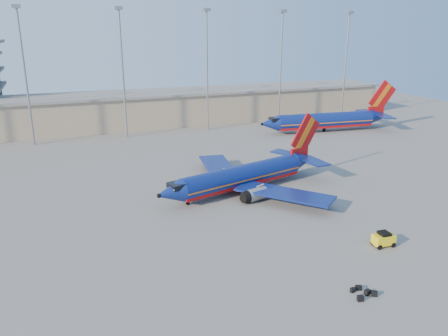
# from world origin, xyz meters

# --- Properties ---
(ground) EXTENTS (220.00, 220.00, 0.00)m
(ground) POSITION_xyz_m (0.00, 0.00, 0.00)
(ground) COLOR slate
(ground) RESTS_ON ground
(terminal_building) EXTENTS (122.00, 16.00, 8.50)m
(terminal_building) POSITION_xyz_m (10.00, 58.00, 4.32)
(terminal_building) COLOR gray
(terminal_building) RESTS_ON ground
(light_mast_row) EXTENTS (101.60, 1.60, 28.65)m
(light_mast_row) POSITION_xyz_m (5.00, 46.00, 17.55)
(light_mast_row) COLOR gray
(light_mast_row) RESTS_ON ground
(aircraft_main) EXTENTS (30.75, 29.19, 10.63)m
(aircraft_main) POSITION_xyz_m (5.87, 3.26, 2.27)
(aircraft_main) COLOR navy
(aircraft_main) RESTS_ON ground
(aircraft_second) EXTENTS (35.70, 13.84, 12.10)m
(aircraft_second) POSITION_xyz_m (41.88, 33.60, 2.78)
(aircraft_second) COLOR navy
(aircraft_second) RESTS_ON ground
(baggage_tug) EXTENTS (2.53, 1.66, 1.74)m
(baggage_tug) POSITION_xyz_m (12.69, -19.66, 0.91)
(baggage_tug) COLOR yellow
(baggage_tug) RESTS_ON ground
(luggage_pile) EXTENTS (2.32, 2.01, 0.54)m
(luggage_pile) POSITION_xyz_m (4.22, -26.76, 0.25)
(luggage_pile) COLOR black
(luggage_pile) RESTS_ON ground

